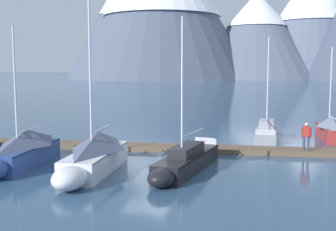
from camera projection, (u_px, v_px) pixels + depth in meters
name	position (u px, v px, depth m)	size (l,w,h in m)	color
ground_plane	(147.00, 164.00, 23.71)	(700.00, 700.00, 0.00)	#2D4C6B
mountain_west_summit	(125.00, 22.00, 211.64)	(57.08, 57.08, 52.42)	#4C566B
mountain_shoulder_ridge	(257.00, 34.00, 188.42)	(62.45, 62.45, 37.84)	slate
mountain_east_summit	(313.00, 18.00, 190.78)	(60.96, 60.96, 50.64)	slate
dock	(162.00, 148.00, 27.59)	(28.49, 2.81, 0.30)	brown
sailboat_second_berth	(22.00, 150.00, 22.95)	(2.21, 6.62, 7.40)	navy
sailboat_mid_dock_port	(93.00, 155.00, 21.53)	(2.13, 7.50, 8.63)	silver
sailboat_mid_dock_starboard	(185.00, 161.00, 21.68)	(2.71, 7.46, 7.70)	black
sailboat_far_berth	(266.00, 132.00, 31.74)	(1.77, 6.25, 7.50)	#93939E
sailboat_outer_slip	(330.00, 128.00, 31.67)	(1.72, 6.20, 6.74)	#B2332D
person_on_dock	(306.00, 135.00, 25.75)	(0.58, 0.28, 1.69)	#384256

